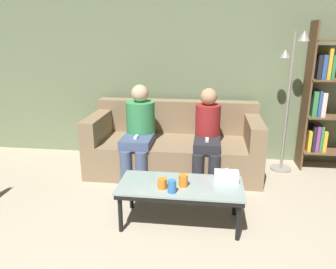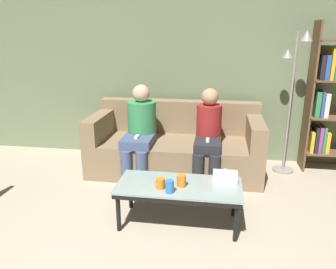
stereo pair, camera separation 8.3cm
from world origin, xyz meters
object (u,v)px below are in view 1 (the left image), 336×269
object	(u,v)px
couch	(175,146)
cup_near_right	(162,184)
tissue_box	(226,176)
standing_lamp	(291,88)
coffee_table	(181,189)
seated_person_left_end	(139,128)
cup_near_left	(172,186)
bookshelf	(332,101)
cup_far_center	(183,181)
seated_person_mid_left	(207,133)

from	to	relation	value
couch	cup_near_right	distance (m)	1.35
cup_near_right	tissue_box	size ratio (longest dim) A/B	0.42
couch	standing_lamp	distance (m)	1.58
coffee_table	seated_person_left_end	xyz separation A→B (m)	(-0.60, 1.04, 0.25)
cup_near_left	standing_lamp	bearing A→B (deg)	51.52
cup_near_left	bookshelf	size ratio (longest dim) A/B	0.06
standing_lamp	tissue_box	bearing A→B (deg)	-121.13
couch	seated_person_left_end	bearing A→B (deg)	-152.94
cup_near_left	cup_near_right	size ratio (longest dim) A/B	1.21
cup_far_center	bookshelf	xyz separation A→B (m)	(1.71, 1.59, 0.44)
standing_lamp	cup_near_left	bearing A→B (deg)	-128.48
coffee_table	standing_lamp	size ratio (longest dim) A/B	0.65
cup_far_center	tissue_box	bearing A→B (deg)	20.87
couch	cup_near_right	world-z (taller)	couch
tissue_box	seated_person_mid_left	bearing A→B (deg)	101.80
coffee_table	seated_person_left_end	bearing A→B (deg)	119.92
cup_near_left	tissue_box	xyz separation A→B (m)	(0.47, 0.28, -0.00)
seated_person_left_end	seated_person_mid_left	world-z (taller)	seated_person_left_end
couch	standing_lamp	xyz separation A→B (m)	(1.38, 0.16, 0.75)
tissue_box	bookshelf	xyz separation A→B (m)	(1.33, 1.44, 0.44)
standing_lamp	cup_far_center	bearing A→B (deg)	-128.92
cup_near_right	cup_far_center	distance (m)	0.19
cup_near_right	couch	bearing A→B (deg)	91.66
couch	cup_near_left	distance (m)	1.43
bookshelf	cup_near_left	bearing A→B (deg)	-136.28
cup_near_left	seated_person_left_end	world-z (taller)	seated_person_left_end
cup_near_right	cup_far_center	world-z (taller)	cup_far_center
cup_far_center	tissue_box	world-z (taller)	tissue_box
seated_person_left_end	coffee_table	bearing A→B (deg)	-60.08
cup_far_center	tissue_box	distance (m)	0.41
cup_near_right	standing_lamp	distance (m)	2.12
cup_near_left	cup_far_center	bearing A→B (deg)	56.70
bookshelf	seated_person_mid_left	size ratio (longest dim) A/B	1.70
tissue_box	seated_person_mid_left	size ratio (longest dim) A/B	0.20
couch	seated_person_mid_left	bearing A→B (deg)	-29.18
cup_near_left	cup_near_right	xyz separation A→B (m)	(-0.09, 0.07, -0.01)
couch	seated_person_left_end	world-z (taller)	seated_person_left_end
standing_lamp	seated_person_left_end	distance (m)	1.89
seated_person_mid_left	cup_near_left	bearing A→B (deg)	-103.23
coffee_table	tissue_box	bearing A→B (deg)	15.74
coffee_table	seated_person_left_end	world-z (taller)	seated_person_left_end
seated_person_mid_left	bookshelf	bearing A→B (deg)	19.38
cup_far_center	seated_person_mid_left	bearing A→B (deg)	79.65
bookshelf	seated_person_left_end	xyz separation A→B (m)	(-2.34, -0.51, -0.29)
couch	bookshelf	bearing A→B (deg)	9.00
tissue_box	coffee_table	bearing A→B (deg)	-164.26
standing_lamp	seated_person_mid_left	size ratio (longest dim) A/B	1.59
cup_near_right	tissue_box	xyz separation A→B (m)	(0.56, 0.21, 0.01)
cup_near_right	seated_person_mid_left	world-z (taller)	seated_person_mid_left
cup_near_left	seated_person_mid_left	bearing A→B (deg)	76.77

